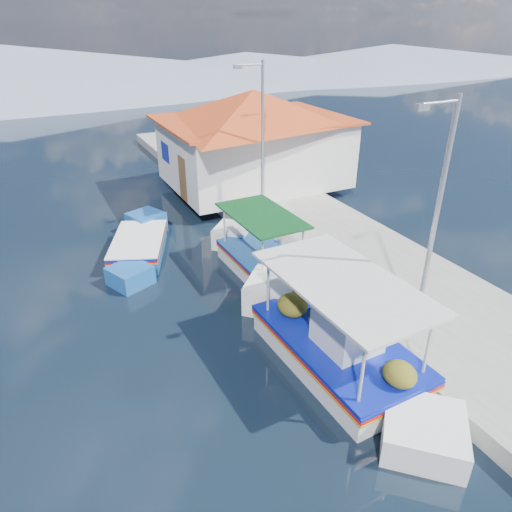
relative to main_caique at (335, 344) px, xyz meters
name	(u,v)px	position (x,y,z in m)	size (l,w,h in m)	color
ground	(307,464)	(-2.29, -2.37, -0.52)	(160.00, 160.00, 0.00)	black
quay	(360,263)	(3.61, 3.63, -0.27)	(5.00, 44.00, 0.50)	#9F9C94
bollards	(322,276)	(1.51, 2.88, 0.13)	(0.20, 17.20, 0.30)	#A5A8AD
main_caique	(335,344)	(0.00, 0.00, 0.00)	(2.59, 8.26, 2.72)	white
caique_green_canopy	(260,261)	(0.49, 5.18, -0.17)	(1.99, 6.27, 2.34)	white
caique_blue_hull	(138,248)	(-3.05, 8.21, -0.24)	(3.15, 5.49, 1.05)	#19509A
harbor_building	(254,136)	(3.90, 12.63, 2.25)	(10.49, 10.49, 4.40)	silver
lamp_post_near	(434,213)	(2.22, -0.37, 3.33)	(1.21, 0.14, 6.00)	#A5A8AD
lamp_post_far	(260,134)	(2.22, 8.63, 3.33)	(1.21, 0.14, 6.00)	#A5A8AD
mountain_ridge	(105,70)	(4.25, 53.63, 1.52)	(171.40, 96.00, 5.50)	gray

